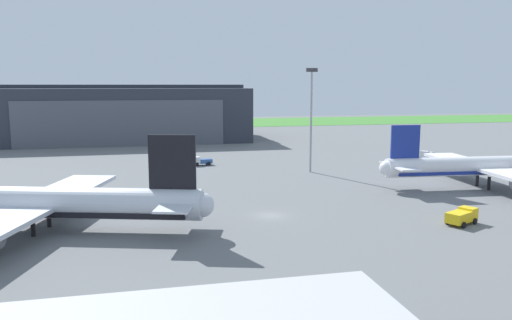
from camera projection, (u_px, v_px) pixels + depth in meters
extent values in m
plane|color=slate|center=(270.00, 216.00, 71.63)|extent=(440.00, 440.00, 0.00)
cube|color=#438434|center=(180.00, 123.00, 242.56)|extent=(440.00, 56.00, 0.08)
cube|color=#2D333D|center=(124.00, 114.00, 170.27)|extent=(81.77, 41.41, 17.50)
cube|color=#4C515B|center=(121.00, 124.00, 150.42)|extent=(62.14, 0.30, 14.00)
cube|color=#2D333D|center=(123.00, 86.00, 168.87)|extent=(81.77, 9.94, 1.20)
cylinder|color=silver|center=(26.00, 202.00, 63.53)|extent=(44.58, 16.70, 3.98)
sphere|color=silver|center=(202.00, 205.00, 62.06)|extent=(3.10, 3.10, 3.10)
cube|color=black|center=(27.00, 210.00, 63.69)|extent=(41.12, 15.71, 0.70)
cube|color=black|center=(172.00, 162.00, 61.50)|extent=(5.76, 2.06, 6.76)
cube|color=silver|center=(185.00, 196.00, 65.13)|extent=(5.49, 6.50, 0.28)
cube|color=silver|center=(175.00, 207.00, 59.23)|extent=(5.49, 6.50, 0.28)
cube|color=silver|center=(70.00, 189.00, 74.17)|extent=(12.46, 20.62, 0.56)
cylinder|color=gray|center=(61.00, 200.00, 72.90)|extent=(4.25, 3.17, 2.19)
cylinder|color=black|center=(49.00, 220.00, 65.90)|extent=(0.56, 0.56, 1.82)
cylinder|color=black|center=(33.00, 229.00, 61.78)|extent=(0.56, 0.56, 1.82)
cylinder|color=white|center=(492.00, 166.00, 90.42)|extent=(40.38, 6.64, 3.44)
sphere|color=white|center=(387.00, 168.00, 87.58)|extent=(2.68, 2.68, 2.68)
cube|color=navy|center=(492.00, 171.00, 90.56)|extent=(37.17, 6.41, 0.60)
cube|color=navy|center=(405.00, 142.00, 87.34)|extent=(5.25, 0.82, 5.84)
cube|color=white|center=(406.00, 168.00, 85.32)|extent=(3.99, 5.08, 0.28)
cube|color=white|center=(394.00, 164.00, 90.42)|extent=(3.99, 5.08, 0.28)
cube|color=white|center=(459.00, 160.00, 99.74)|extent=(7.79, 17.72, 0.56)
cylinder|color=gray|center=(467.00, 167.00, 98.69)|extent=(3.40, 2.14, 1.89)
cylinder|color=black|center=(489.00, 183.00, 88.87)|extent=(0.56, 0.56, 2.40)
cylinder|color=black|center=(477.00, 180.00, 92.39)|extent=(0.56, 0.56, 2.40)
cube|color=silver|center=(425.00, 154.00, 126.27)|extent=(2.05, 2.33, 1.59)
cube|color=#B7BCC6|center=(428.00, 154.00, 127.49)|extent=(3.03, 2.87, 1.16)
cylinder|color=black|center=(421.00, 157.00, 127.25)|extent=(0.87, 0.64, 0.85)
cylinder|color=black|center=(429.00, 158.00, 125.66)|extent=(0.87, 0.64, 0.85)
cylinder|color=black|center=(425.00, 156.00, 128.68)|extent=(0.87, 0.64, 0.85)
cylinder|color=black|center=(433.00, 157.00, 127.08)|extent=(0.87, 0.64, 0.85)
cube|color=yellow|center=(468.00, 213.00, 68.04)|extent=(2.37, 2.62, 1.66)
cube|color=yellow|center=(459.00, 217.00, 66.52)|extent=(3.95, 3.40, 1.38)
cylinder|color=black|center=(475.00, 221.00, 67.15)|extent=(0.87, 0.61, 0.84)
cylinder|color=black|center=(459.00, 218.00, 68.93)|extent=(0.87, 0.61, 0.84)
cylinder|color=black|center=(464.00, 225.00, 65.30)|extent=(0.87, 0.61, 0.84)
cylinder|color=black|center=(447.00, 221.00, 67.08)|extent=(0.87, 0.61, 0.84)
cube|color=silver|center=(196.00, 160.00, 115.81)|extent=(2.01, 2.00, 1.63)
cube|color=#335693|center=(206.00, 161.00, 116.64)|extent=(3.10, 2.13, 1.01)
cylinder|color=black|center=(195.00, 163.00, 116.86)|extent=(0.89, 0.36, 0.86)
cylinder|color=black|center=(197.00, 164.00, 115.03)|extent=(0.89, 0.36, 0.86)
cylinder|color=black|center=(207.00, 163.00, 117.80)|extent=(0.89, 0.36, 0.86)
cylinder|color=black|center=(209.00, 164.00, 115.97)|extent=(0.89, 0.36, 0.86)
cylinder|color=#99999E|center=(311.00, 123.00, 105.93)|extent=(0.44, 0.44, 21.31)
cube|color=#333338|center=(312.00, 70.00, 104.27)|extent=(2.40, 0.50, 0.80)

